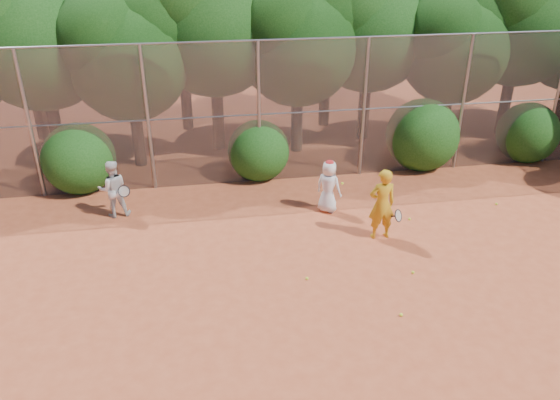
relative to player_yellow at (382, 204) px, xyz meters
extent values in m
plane|color=#AA4626|center=(-1.37, -2.33, -0.88)|extent=(80.00, 80.00, 0.00)
cylinder|color=gray|center=(-8.37, 3.67, 1.12)|extent=(0.09, 0.09, 4.00)
cylinder|color=gray|center=(-5.37, 3.67, 1.12)|extent=(0.09, 0.09, 4.00)
cylinder|color=gray|center=(-2.37, 3.67, 1.12)|extent=(0.09, 0.09, 4.00)
cylinder|color=gray|center=(0.63, 3.67, 1.12)|extent=(0.09, 0.09, 4.00)
cylinder|color=gray|center=(3.63, 3.67, 1.12)|extent=(0.09, 0.09, 4.00)
cylinder|color=gray|center=(6.63, 3.67, 1.12)|extent=(0.09, 0.09, 4.00)
cylinder|color=gray|center=(-1.37, 3.67, 3.12)|extent=(20.00, 0.05, 0.05)
cylinder|color=gray|center=(-1.37, 3.67, 1.12)|extent=(20.00, 0.04, 0.04)
cube|color=slate|center=(-1.37, 3.67, 1.12)|extent=(20.00, 0.02, 4.00)
cylinder|color=black|center=(-8.37, 6.17, 0.38)|extent=(0.38, 0.38, 2.52)
sphere|color=#144210|center=(-8.37, 6.17, 2.85)|extent=(4.03, 4.03, 4.03)
sphere|color=#144210|center=(-7.57, 6.57, 3.86)|extent=(3.23, 3.23, 3.23)
sphere|color=#144210|center=(-9.08, 5.86, 3.66)|extent=(3.02, 3.02, 3.02)
cylinder|color=black|center=(-5.87, 5.47, 0.21)|extent=(0.36, 0.36, 2.17)
sphere|color=black|center=(-5.87, 5.47, 2.34)|extent=(3.47, 3.47, 3.47)
sphere|color=black|center=(-5.18, 5.81, 3.20)|extent=(2.78, 2.78, 2.78)
sphere|color=black|center=(-6.48, 5.21, 3.03)|extent=(2.60, 2.60, 2.60)
cylinder|color=black|center=(-3.37, 6.47, 0.45)|extent=(0.39, 0.39, 2.66)
sphere|color=#144210|center=(-3.37, 6.47, 3.06)|extent=(4.26, 4.26, 4.26)
cylinder|color=black|center=(-0.87, 5.87, 0.26)|extent=(0.37, 0.37, 2.27)
sphere|color=black|center=(-0.87, 5.87, 2.49)|extent=(3.64, 3.64, 3.64)
sphere|color=black|center=(-0.15, 6.23, 3.40)|extent=(2.91, 2.91, 2.91)
sphere|color=black|center=(-1.51, 5.59, 3.22)|extent=(2.73, 2.73, 2.73)
cylinder|color=black|center=(1.63, 6.67, 0.35)|extent=(0.38, 0.38, 2.45)
sphere|color=#144210|center=(1.63, 6.67, 2.75)|extent=(3.92, 3.92, 3.92)
sphere|color=#144210|center=(0.94, 6.37, 3.53)|extent=(2.94, 2.94, 2.94)
cylinder|color=black|center=(4.13, 5.67, 0.17)|extent=(0.36, 0.36, 2.10)
sphere|color=black|center=(4.13, 5.67, 2.23)|extent=(3.36, 3.36, 3.36)
sphere|color=black|center=(4.80, 6.00, 3.07)|extent=(2.69, 2.69, 2.69)
sphere|color=black|center=(3.54, 5.41, 2.90)|extent=(2.52, 2.52, 2.52)
cylinder|color=black|center=(6.63, 6.27, 0.42)|extent=(0.39, 0.39, 2.59)
sphere|color=#144210|center=(6.63, 6.27, 2.96)|extent=(4.14, 4.14, 4.14)
cylinder|color=black|center=(-9.37, 8.47, 0.44)|extent=(0.39, 0.39, 2.62)
sphere|color=#144210|center=(-9.37, 8.47, 3.01)|extent=(4.20, 4.20, 4.20)
cylinder|color=black|center=(-4.37, 8.67, 0.52)|extent=(0.40, 0.40, 2.80)
sphere|color=#144210|center=(-4.37, 8.67, 3.27)|extent=(4.48, 4.48, 4.48)
cylinder|color=black|center=(0.63, 8.27, 0.38)|extent=(0.38, 0.38, 2.52)
sphere|color=#144210|center=(0.63, 8.27, 2.85)|extent=(4.03, 4.03, 4.03)
cylinder|color=black|center=(5.13, 8.87, 0.49)|extent=(0.40, 0.40, 2.73)
sphere|color=#144210|center=(5.13, 8.87, 3.16)|extent=(4.37, 4.37, 4.37)
sphere|color=#144210|center=(-7.37, 3.97, 0.12)|extent=(2.00, 2.00, 2.00)
sphere|color=#144210|center=(-2.37, 3.97, 0.02)|extent=(1.80, 1.80, 1.80)
sphere|color=#144210|center=(2.63, 3.97, 0.22)|extent=(2.20, 2.20, 2.20)
sphere|color=#144210|center=(6.13, 3.97, 0.07)|extent=(1.90, 1.90, 1.90)
imported|color=#C69017|center=(0.00, 0.00, 0.00)|extent=(0.65, 0.44, 1.75)
torus|color=black|center=(0.35, -0.20, -0.23)|extent=(0.32, 0.31, 0.29)
cylinder|color=black|center=(0.21, -0.05, -0.31)|extent=(0.21, 0.22, 0.14)
imported|color=white|center=(-0.89, 1.51, -0.18)|extent=(0.80, 0.78, 1.39)
ellipsoid|color=red|center=(-0.89, 1.51, 0.48)|extent=(0.22, 0.22, 0.13)
sphere|color=#CEE92A|center=(-0.59, 1.31, -0.03)|extent=(0.07, 0.07, 0.07)
imported|color=silver|center=(-6.30, 2.16, -0.13)|extent=(0.80, 0.67, 1.49)
torus|color=black|center=(-6.00, 1.86, -0.08)|extent=(0.32, 0.17, 0.29)
cylinder|color=black|center=(-5.98, 2.06, -0.16)|extent=(0.06, 0.27, 0.13)
sphere|color=#CEE92A|center=(0.22, -1.61, -0.84)|extent=(0.07, 0.07, 0.07)
sphere|color=#CEE92A|center=(1.03, 0.66, -0.84)|extent=(0.07, 0.07, 0.07)
sphere|color=#CEE92A|center=(-0.55, -2.92, -0.84)|extent=(0.07, 0.07, 0.07)
sphere|color=#CEE92A|center=(-2.07, -1.45, -0.84)|extent=(0.07, 0.07, 0.07)
sphere|color=#CEE92A|center=(3.63, 1.07, -0.84)|extent=(0.07, 0.07, 0.07)
camera|label=1|loc=(-4.19, -10.71, 5.79)|focal=35.00mm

